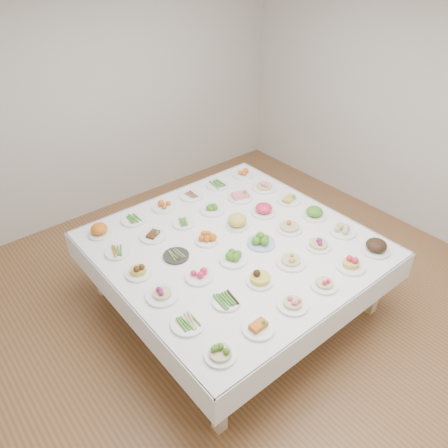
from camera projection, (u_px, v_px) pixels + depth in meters
room_envelope at (251, 130)px, 3.44m from camera, size 5.02×5.02×2.81m
display_table at (234, 248)px, 4.06m from camera, size 2.30×2.30×0.75m
dish_0 at (220, 351)px, 2.94m from camera, size 0.22×0.22×0.13m
dish_1 at (258, 326)px, 3.15m from camera, size 0.24×0.24×0.10m
dish_2 at (293, 301)px, 3.33m from camera, size 0.24×0.24×0.12m
dish_3 at (325, 282)px, 3.52m from camera, size 0.22×0.22×0.11m
dish_4 at (351, 262)px, 3.70m from camera, size 0.25×0.25×0.14m
dish_5 at (377, 244)px, 3.88m from camera, size 0.29×0.29×0.16m
dish_6 at (188, 323)px, 3.20m from camera, size 0.25×0.25×0.06m
dish_7 at (226, 300)px, 3.38m from camera, size 0.23×0.23×0.06m
dish_8 at (260, 276)px, 3.55m from camera, size 0.22×0.22×0.14m
dish_9 at (291, 257)px, 3.74m from camera, size 0.26×0.26×0.14m
dish_10 at (319, 242)px, 3.94m from camera, size 0.23×0.23×0.13m
dish_11 at (343, 228)px, 4.12m from camera, size 0.25×0.25×0.11m
dish_12 at (162, 292)px, 3.42m from camera, size 0.26×0.26×0.13m
dish_13 at (199, 274)px, 3.61m from camera, size 0.24×0.24×0.10m
dish_14 at (234, 256)px, 3.78m from camera, size 0.25×0.25×0.11m
dish_15 at (261, 239)px, 3.97m from camera, size 0.26×0.26×0.12m
dish_16 at (290, 224)px, 4.15m from camera, size 0.25×0.25×0.14m
dish_17 at (315, 211)px, 4.33m from camera, size 0.24×0.24×0.14m
dish_18 at (138, 270)px, 3.63m from camera, size 0.22×0.22×0.12m
dish_19 at (176, 255)px, 3.84m from camera, size 0.23×0.23×0.05m
dish_20 at (207, 237)px, 4.01m from camera, size 0.22×0.22×0.10m
dish_21 at (237, 222)px, 4.20m from camera, size 0.22×0.22×0.13m
dish_22 at (264, 207)px, 4.38m from camera, size 0.30×0.30×0.16m
dish_23 at (289, 198)px, 4.57m from camera, size 0.23×0.23×0.11m
dish_24 at (118, 252)px, 3.88m from camera, size 0.22×0.22×0.05m
dish_25 at (153, 234)px, 4.07m from camera, size 0.25×0.25×0.10m
dish_26 at (184, 223)px, 4.25m from camera, size 0.22×0.22×0.05m
dish_27 at (212, 208)px, 4.44m from camera, size 0.25×0.25×0.09m
dish_28 at (240, 195)px, 4.62m from camera, size 0.25×0.25×0.12m
dish_29 at (264, 183)px, 4.78m from camera, size 0.26×0.26×0.15m
dish_30 at (99, 230)px, 4.09m from camera, size 0.22×0.22×0.13m
dish_31 at (134, 219)px, 4.30m from camera, size 0.24×0.24×0.05m
dish_32 at (164, 205)px, 4.47m from camera, size 0.24×0.24×0.10m
dish_33 at (191, 195)px, 4.67m from camera, size 0.25×0.25×0.05m
dish_34 at (218, 184)px, 4.86m from camera, size 0.25×0.25×0.06m
dish_35 at (243, 173)px, 5.04m from camera, size 0.24×0.24×0.10m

